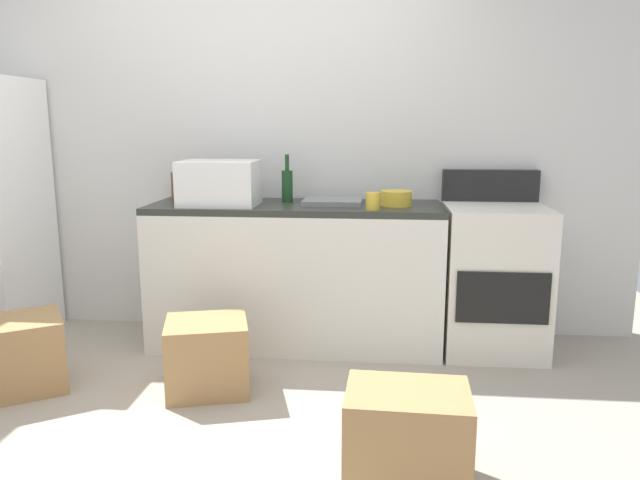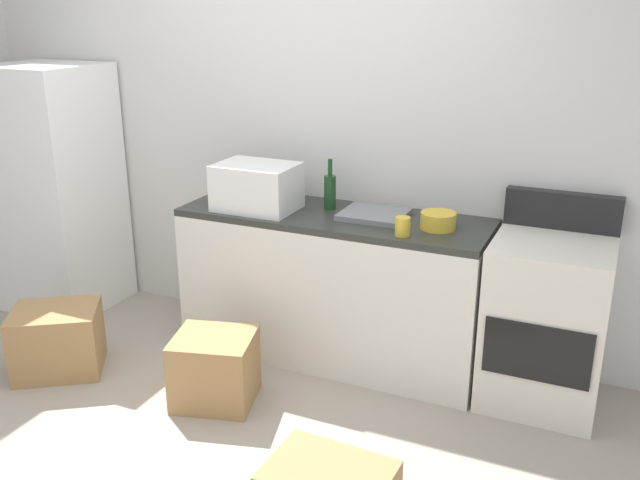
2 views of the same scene
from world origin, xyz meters
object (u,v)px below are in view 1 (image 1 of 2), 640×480
object	(u,v)px
microwave	(219,183)
coffee_mug	(373,201)
cardboard_box_large	(407,439)
cardboard_box_medium	(207,356)
mixing_bowl	(396,198)
stove_oven	(493,276)
knife_block	(181,186)
cardboard_box_small	(14,355)
wine_bottle	(287,185)

from	to	relation	value
microwave	coffee_mug	size ratio (longest dim) A/B	4.60
cardboard_box_large	cardboard_box_medium	xyz separation A→B (m)	(-1.00, 0.77, -0.01)
coffee_mug	mixing_bowl	world-z (taller)	coffee_mug
stove_oven	knife_block	size ratio (longest dim) A/B	6.11
mixing_bowl	cardboard_box_small	xyz separation A→B (m)	(-2.00, -0.82, -0.75)
wine_bottle	cardboard_box_large	distance (m)	1.93
knife_block	cardboard_box_small	xyz separation A→B (m)	(-0.61, -1.00, -0.80)
cardboard_box_large	cardboard_box_small	size ratio (longest dim) A/B	0.98
knife_block	cardboard_box_medium	bearing A→B (deg)	-66.18
wine_bottle	knife_block	distance (m)	0.71
microwave	cardboard_box_small	xyz separation A→B (m)	(-0.93, -0.75, -0.84)
microwave	mixing_bowl	size ratio (longest dim) A/B	2.42
wine_bottle	mixing_bowl	xyz separation A→B (m)	(0.68, -0.10, -0.06)
knife_block	cardboard_box_large	bearing A→B (deg)	-50.10
microwave	cardboard_box_medium	bearing A→B (deg)	-83.23
stove_oven	cardboard_box_small	distance (m)	2.76
coffee_mug	cardboard_box_large	distance (m)	1.52
stove_oven	wine_bottle	distance (m)	1.40
wine_bottle	stove_oven	bearing A→B (deg)	-3.63
microwave	coffee_mug	bearing A→B (deg)	-7.21
cardboard_box_small	knife_block	bearing A→B (deg)	58.51
microwave	wine_bottle	xyz separation A→B (m)	(0.39, 0.18, -0.03)
cardboard_box_large	cardboard_box_small	world-z (taller)	cardboard_box_large
mixing_bowl	cardboard_box_medium	bearing A→B (deg)	-143.65
cardboard_box_large	cardboard_box_medium	distance (m)	1.27
mixing_bowl	cardboard_box_medium	distance (m)	1.44
coffee_mug	mixing_bowl	bearing A→B (deg)	53.98
mixing_bowl	cardboard_box_small	distance (m)	2.29
stove_oven	cardboard_box_medium	xyz separation A→B (m)	(-1.60, -0.75, -0.28)
microwave	wine_bottle	world-z (taller)	wine_bottle
wine_bottle	cardboard_box_small	distance (m)	1.81
cardboard_box_large	cardboard_box_small	distance (m)	2.13
stove_oven	cardboard_box_small	size ratio (longest dim) A/B	2.29
cardboard_box_small	cardboard_box_medium	bearing A→B (deg)	5.39
coffee_mug	cardboard_box_medium	size ratio (longest dim) A/B	0.24
cardboard_box_large	cardboard_box_medium	world-z (taller)	cardboard_box_large
wine_bottle	coffee_mug	world-z (taller)	wine_bottle
microwave	wine_bottle	size ratio (longest dim) A/B	1.53
cardboard_box_large	knife_block	bearing A→B (deg)	129.90
coffee_mug	cardboard_box_small	distance (m)	2.11
wine_bottle	mixing_bowl	world-z (taller)	wine_bottle
microwave	cardboard_box_medium	world-z (taller)	microwave
mixing_bowl	coffee_mug	bearing A→B (deg)	-126.02
microwave	cardboard_box_medium	size ratio (longest dim) A/B	1.10
wine_bottle	microwave	bearing A→B (deg)	-155.58
microwave	cardboard_box_large	size ratio (longest dim) A/B	0.98
stove_oven	cardboard_box_medium	size ratio (longest dim) A/B	2.63
wine_bottle	mixing_bowl	size ratio (longest dim) A/B	1.58
cardboard_box_large	stove_oven	bearing A→B (deg)	68.80
stove_oven	microwave	world-z (taller)	microwave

